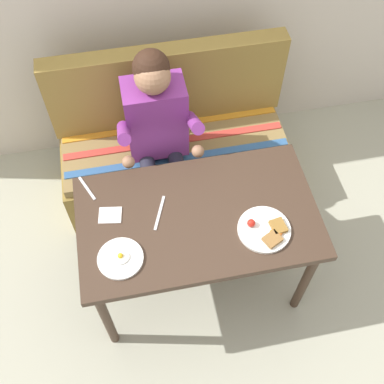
{
  "coord_description": "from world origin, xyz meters",
  "views": [
    {
      "loc": [
        -0.26,
        -1.19,
        2.74
      ],
      "look_at": [
        0.0,
        0.15,
        0.72
      ],
      "focal_mm": 44.29,
      "sensor_mm": 36.0,
      "label": 1
    }
  ],
  "objects_px": {
    "person": "(158,129)",
    "plate_eggs": "(120,258)",
    "couch": "(174,149)",
    "napkin": "(110,215)",
    "table": "(198,224)",
    "knife": "(160,213)",
    "plate_breakfast": "(266,230)",
    "fork": "(87,188)"
  },
  "relations": [
    {
      "from": "plate_breakfast",
      "to": "knife",
      "type": "bearing_deg",
      "value": 157.6
    },
    {
      "from": "couch",
      "to": "plate_eggs",
      "type": "height_order",
      "value": "couch"
    },
    {
      "from": "knife",
      "to": "person",
      "type": "bearing_deg",
      "value": 103.67
    },
    {
      "from": "person",
      "to": "plate_breakfast",
      "type": "height_order",
      "value": "person"
    },
    {
      "from": "table",
      "to": "plate_breakfast",
      "type": "height_order",
      "value": "plate_breakfast"
    },
    {
      "from": "person",
      "to": "knife",
      "type": "xyz_separation_m",
      "value": [
        -0.08,
        -0.54,
        -0.01
      ]
    },
    {
      "from": "plate_eggs",
      "to": "plate_breakfast",
      "type": "bearing_deg",
      "value": 1.09
    },
    {
      "from": "table",
      "to": "person",
      "type": "height_order",
      "value": "person"
    },
    {
      "from": "plate_eggs",
      "to": "couch",
      "type": "bearing_deg",
      "value": 66.57
    },
    {
      "from": "couch",
      "to": "plate_breakfast",
      "type": "xyz_separation_m",
      "value": [
        0.3,
        -0.92,
        0.41
      ]
    },
    {
      "from": "person",
      "to": "plate_eggs",
      "type": "relative_size",
      "value": 5.59
    },
    {
      "from": "table",
      "to": "plate_breakfast",
      "type": "relative_size",
      "value": 4.62
    },
    {
      "from": "person",
      "to": "fork",
      "type": "distance_m",
      "value": 0.53
    },
    {
      "from": "person",
      "to": "fork",
      "type": "bearing_deg",
      "value": -142.68
    },
    {
      "from": "table",
      "to": "knife",
      "type": "relative_size",
      "value": 6.0
    },
    {
      "from": "couch",
      "to": "napkin",
      "type": "bearing_deg",
      "value": -122.09
    },
    {
      "from": "plate_breakfast",
      "to": "couch",
      "type": "bearing_deg",
      "value": 108.39
    },
    {
      "from": "couch",
      "to": "fork",
      "type": "relative_size",
      "value": 8.47
    },
    {
      "from": "plate_breakfast",
      "to": "fork",
      "type": "bearing_deg",
      "value": 153.24
    },
    {
      "from": "table",
      "to": "couch",
      "type": "bearing_deg",
      "value": 90.0
    },
    {
      "from": "plate_breakfast",
      "to": "napkin",
      "type": "xyz_separation_m",
      "value": [
        -0.73,
        0.23,
        -0.01
      ]
    },
    {
      "from": "table",
      "to": "napkin",
      "type": "height_order",
      "value": "napkin"
    },
    {
      "from": "table",
      "to": "knife",
      "type": "bearing_deg",
      "value": 164.63
    },
    {
      "from": "person",
      "to": "knife",
      "type": "bearing_deg",
      "value": -98.05
    },
    {
      "from": "table",
      "to": "napkin",
      "type": "relative_size",
      "value": 10.66
    },
    {
      "from": "person",
      "to": "napkin",
      "type": "relative_size",
      "value": 10.77
    },
    {
      "from": "person",
      "to": "couch",
      "type": "bearing_deg",
      "value": 58.27
    },
    {
      "from": "person",
      "to": "plate_breakfast",
      "type": "xyz_separation_m",
      "value": [
        0.41,
        -0.74,
        0.0
      ]
    },
    {
      "from": "table",
      "to": "knife",
      "type": "xyz_separation_m",
      "value": [
        -0.18,
        0.05,
        0.08
      ]
    },
    {
      "from": "couch",
      "to": "plate_breakfast",
      "type": "bearing_deg",
      "value": -71.61
    },
    {
      "from": "table",
      "to": "knife",
      "type": "height_order",
      "value": "knife"
    },
    {
      "from": "napkin",
      "to": "table",
      "type": "bearing_deg",
      "value": -11.08
    },
    {
      "from": "fork",
      "to": "napkin",
      "type": "bearing_deg",
      "value": -85.35
    },
    {
      "from": "napkin",
      "to": "fork",
      "type": "distance_m",
      "value": 0.21
    },
    {
      "from": "napkin",
      "to": "fork",
      "type": "relative_size",
      "value": 0.66
    },
    {
      "from": "table",
      "to": "person",
      "type": "relative_size",
      "value": 0.99
    },
    {
      "from": "plate_eggs",
      "to": "fork",
      "type": "distance_m",
      "value": 0.45
    },
    {
      "from": "fork",
      "to": "person",
      "type": "bearing_deg",
      "value": 13.32
    },
    {
      "from": "plate_eggs",
      "to": "fork",
      "type": "xyz_separation_m",
      "value": [
        -0.13,
        0.43,
        -0.01
      ]
    },
    {
      "from": "table",
      "to": "person",
      "type": "distance_m",
      "value": 0.61
    },
    {
      "from": "table",
      "to": "napkin",
      "type": "xyz_separation_m",
      "value": [
        -0.43,
        0.08,
        0.09
      ]
    },
    {
      "from": "table",
      "to": "plate_eggs",
      "type": "bearing_deg",
      "value": -157.81
    }
  ]
}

